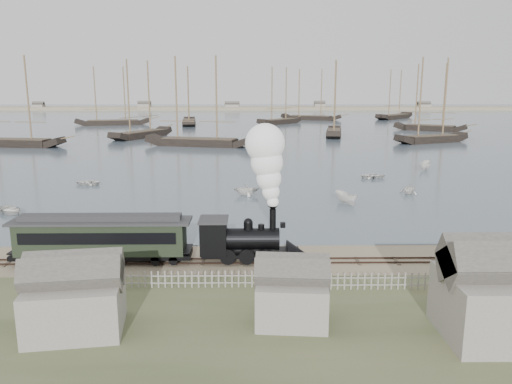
{
  "coord_description": "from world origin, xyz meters",
  "views": [
    {
      "loc": [
        -0.42,
        -38.6,
        13.33
      ],
      "look_at": [
        0.22,
        7.57,
        3.5
      ],
      "focal_mm": 35.0,
      "sensor_mm": 36.0,
      "label": 1
    }
  ],
  "objects": [
    {
      "name": "passenger_coach",
      "position": [
        -11.69,
        -2.0,
        2.09
      ],
      "size": [
        13.61,
        2.62,
        3.31
      ],
      "color": "black",
      "rests_on": "ground"
    },
    {
      "name": "shed_left",
      "position": [
        -10.0,
        -13.0,
        0.0
      ],
      "size": [
        5.0,
        4.0,
        4.1
      ],
      "primitive_type": null,
      "color": "gray",
      "rests_on": "ground"
    },
    {
      "name": "schooner_9",
      "position": [
        59.85,
        169.1,
        10.06
      ],
      "size": [
        20.59,
        22.03,
        20.0
      ],
      "primitive_type": null,
      "rotation": [
        0.0,
        0.0,
        0.84
      ],
      "color": "black",
      "rests_on": "harbor_water"
    },
    {
      "name": "schooner_10",
      "position": [
        10.51,
        140.78,
        10.06
      ],
      "size": [
        17.33,
        18.14,
        20.0
      ],
      "primitive_type": null,
      "rotation": [
        0.0,
        0.0,
        0.82
      ],
      "color": "black",
      "rests_on": "harbor_water"
    },
    {
      "name": "picket_fence_west",
      "position": [
        -6.5,
        -7.0,
        0.0
      ],
      "size": [
        19.0,
        0.1,
        1.2
      ],
      "primitive_type": null,
      "color": "gray",
      "rests_on": "ground"
    },
    {
      "name": "schooner_5",
      "position": [
        54.34,
        112.42,
        10.06
      ],
      "size": [
        20.26,
        15.17,
        20.0
      ],
      "primitive_type": null,
      "rotation": [
        0.0,
        0.0,
        -0.56
      ],
      "color": "black",
      "rests_on": "harbor_water"
    },
    {
      "name": "schooner_3",
      "position": [
        22.55,
        96.21,
        10.06
      ],
      "size": [
        7.4,
        18.59,
        20.0
      ],
      "primitive_type": null,
      "rotation": [
        0.0,
        0.0,
        1.39
      ],
      "color": "black",
      "rests_on": "harbor_water"
    },
    {
      "name": "harbor_water",
      "position": [
        0.0,
        170.0,
        0.03
      ],
      "size": [
        600.0,
        336.0,
        0.06
      ],
      "primitive_type": "cube",
      "color": "#485967",
      "rests_on": "ground"
    },
    {
      "name": "shed_mid",
      "position": [
        2.0,
        -12.0,
        0.0
      ],
      "size": [
        4.0,
        3.5,
        3.6
      ],
      "primitive_type": null,
      "color": "gray",
      "rests_on": "ground"
    },
    {
      "name": "schooner_8",
      "position": [
        24.23,
        161.85,
        10.06
      ],
      "size": [
        24.09,
        14.79,
        20.0
      ],
      "primitive_type": null,
      "rotation": [
        0.0,
        0.0,
        -0.42
      ],
      "color": "black",
      "rests_on": "harbor_water"
    },
    {
      "name": "rowboat_3",
      "position": [
        17.86,
        33.14,
        0.43
      ],
      "size": [
        2.73,
        3.69,
        0.73
      ],
      "primitive_type": "imported",
      "rotation": [
        0.0,
        0.0,
        1.63
      ],
      "color": "white",
      "rests_on": "harbor_water"
    },
    {
      "name": "rowboat_2",
      "position": [
        10.67,
        17.21,
        0.73
      ],
      "size": [
        3.7,
        2.8,
        1.35
      ],
      "primitive_type": "imported",
      "rotation": [
        0.0,
        0.0,
        3.63
      ],
      "color": "white",
      "rests_on": "harbor_water"
    },
    {
      "name": "rowboat_5",
      "position": [
        28.06,
        40.7,
        0.77
      ],
      "size": [
        3.83,
        3.17,
        1.42
      ],
      "primitive_type": "imported",
      "rotation": [
        0.0,
        0.0,
        2.56
      ],
      "color": "white",
      "rests_on": "harbor_water"
    },
    {
      "name": "schooner_6",
      "position": [
        -47.74,
        136.46,
        10.06
      ],
      "size": [
        25.74,
        11.49,
        20.0
      ],
      "primitive_type": null,
      "rotation": [
        0.0,
        0.0,
        0.24
      ],
      "color": "black",
      "rests_on": "harbor_water"
    },
    {
      "name": "schooner_1",
      "position": [
        -28.59,
        92.74,
        10.06
      ],
      "size": [
        14.03,
        21.21,
        20.0
      ],
      "primitive_type": null,
      "rotation": [
        0.0,
        0.0,
        1.1
      ],
      "color": "black",
      "rests_on": "harbor_water"
    },
    {
      "name": "rowboat_6",
      "position": [
        -22.66,
        28.77,
        0.4
      ],
      "size": [
        2.67,
        3.52,
        0.69
      ],
      "primitive_type": "imported",
      "rotation": [
        0.0,
        0.0,
        4.62
      ],
      "color": "white",
      "rests_on": "harbor_water"
    },
    {
      "name": "locomotive",
      "position": [
        0.55,
        -2.0,
        4.72
      ],
      "size": [
        8.24,
        3.08,
        10.27
      ],
      "color": "black",
      "rests_on": "ground"
    },
    {
      "name": "rail_track",
      "position": [
        0.0,
        -2.0,
        0.04
      ],
      "size": [
        120.0,
        1.8,
        0.16
      ],
      "color": "#31221B",
      "rests_on": "ground"
    },
    {
      "name": "beached_dinghy",
      "position": [
        -16.57,
        0.91,
        0.35
      ],
      "size": [
        3.26,
        3.9,
        0.69
      ],
      "primitive_type": "imported",
      "rotation": [
        0.0,
        0.0,
        1.28
      ],
      "color": "white",
      "rests_on": "ground"
    },
    {
      "name": "shed_right",
      "position": [
        13.0,
        -14.0,
        0.0
      ],
      "size": [
        6.0,
        5.0,
        5.1
      ],
      "primitive_type": null,
      "color": "gray",
      "rests_on": "ground"
    },
    {
      "name": "rowboat_1",
      "position": [
        -0.75,
        21.9,
        0.88
      ],
      "size": [
        2.96,
        3.34,
        1.64
      ],
      "primitive_type": "imported",
      "rotation": [
        0.0,
        0.0,
        1.66
      ],
      "color": "white",
      "rests_on": "harbor_water"
    },
    {
      "name": "picket_fence_east",
      "position": [
        12.5,
        -7.5,
        0.0
      ],
      "size": [
        15.0,
        0.1,
        1.2
      ],
      "primitive_type": null,
      "color": "gray",
      "rests_on": "ground"
    },
    {
      "name": "rowboat_4",
      "position": [
        19.64,
        22.3,
        0.76
      ],
      "size": [
        3.5,
        3.47,
        1.4
      ],
      "primitive_type": "imported",
      "rotation": [
        0.0,
        0.0,
        5.56
      ],
      "color": "white",
      "rests_on": "harbor_water"
    },
    {
      "name": "schooner_4",
      "position": [
        43.31,
        80.25,
        10.06
      ],
      "size": [
        19.8,
        11.77,
        20.0
      ],
      "primitive_type": null,
      "rotation": [
        0.0,
        0.0,
        0.4
      ],
      "color": "black",
      "rests_on": "harbor_water"
    },
    {
      "name": "schooner_2",
      "position": [
        -11.71,
        74.17,
        10.06
      ],
      "size": [
        25.23,
        11.68,
        20.0
      ],
      "primitive_type": null,
      "rotation": [
        0.0,
        0.0,
        -0.25
      ],
      "color": "black",
      "rests_on": "harbor_water"
    },
    {
      "name": "schooner_0",
      "position": [
        -52.48,
        73.38,
        10.06
      ],
      "size": [
        22.15,
        8.05,
        20.0
      ],
      "primitive_type": null,
      "rotation": [
        0.0,
        0.0,
        -0.14
      ],
      "color": "black",
      "rests_on": "harbor_water"
    },
    {
      "name": "rowboat_0",
      "position": [
        -25.91,
        13.23,
        0.44
      ],
      "size": [
        4.44,
        4.55,
        0.77
      ],
      "primitive_type": "imported",
      "rotation": [
        0.0,
        0.0,
        0.86
      ],
      "color": "white",
      "rests_on": "harbor_water"
    },
    {
      "name": "far_spit",
      "position": [
        0.0,
        250.0,
        0.0
      ],
      "size": [
        500.0,
        20.0,
        1.8
      ],
      "primitive_type": "cube",
      "color": "tan",
      "rests_on": "ground"
    },
    {
      "name": "schooner_7",
      "position": [
        -21.36,
        136.9,
        10.06
      ],
      "size": [
        7.12,
        21.57,
        20.0
      ],
      "primitive_type": null,
      "rotation": [
        0.0,
        0.0,
        1.68
      ],
      "color": "black",
      "rests_on": "harbor_water"
    },
    {
      "name": "ground",
      "position": [
        0.0,
        0.0,
        0.0
      ],
      "size": [
        600.0,
        600.0,
        0.0
      ],
      "primitive_type": "plane",
      "color": "tan",
      "rests_on": "ground"
    }
  ]
}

